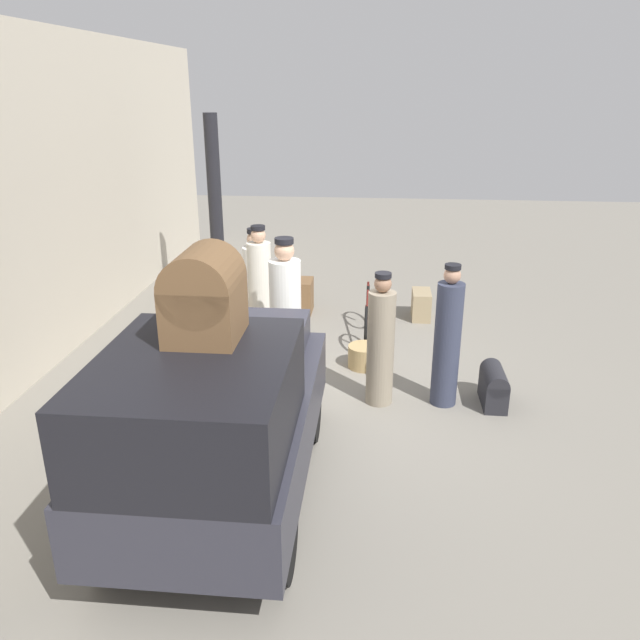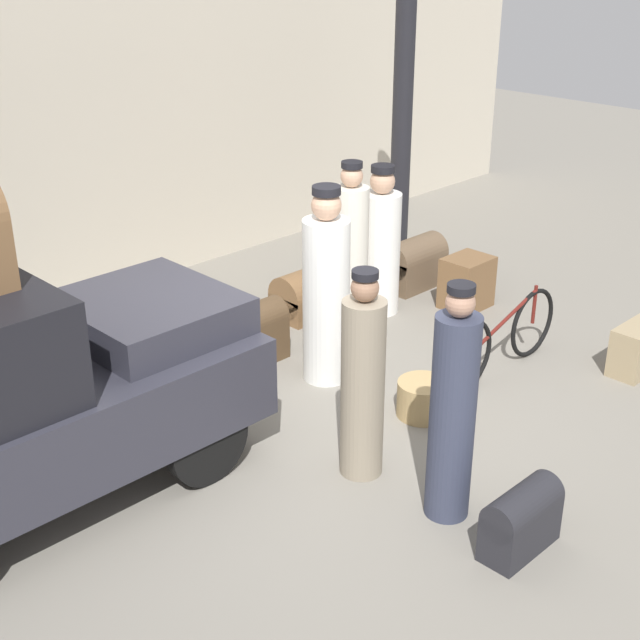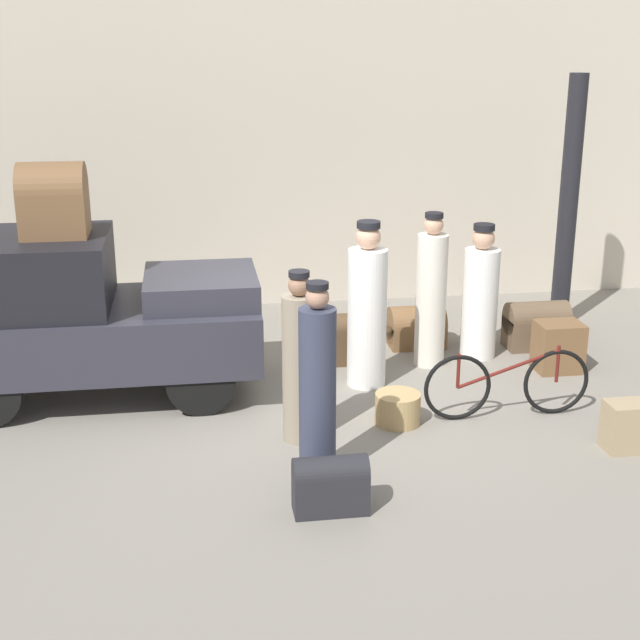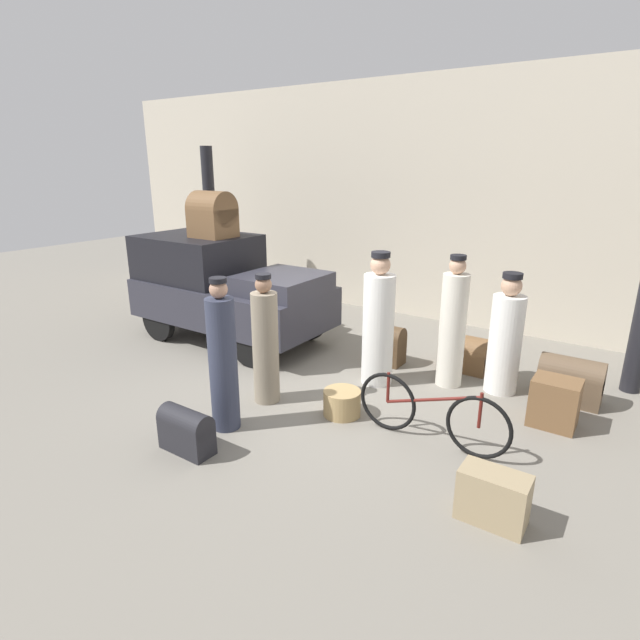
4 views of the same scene
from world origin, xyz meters
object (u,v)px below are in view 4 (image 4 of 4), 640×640
object	(u,v)px
truck	(224,286)
trunk_large_brown	(570,380)
wicker_basket	(342,403)
suitcase_tan_flat	(493,497)
porter_lifting_near_truck	(505,339)
porter_with_bicycle	(223,361)
trunk_barrel_dark	(466,354)
trunk_wicker_pale	(387,344)
conductor_in_dark_uniform	(378,325)
porter_standing_middle	(265,344)
trunk_on_truck_roof	(212,215)
suitcase_black_upright	(554,403)
suitcase_small_leather	(186,429)
bicycle	(431,413)
porter_carrying_trunk	(453,327)

from	to	relation	value
truck	trunk_large_brown	size ratio (longest dim) A/B	4.50
truck	wicker_basket	size ratio (longest dim) A/B	7.44
suitcase_tan_flat	porter_lifting_near_truck	bearing A→B (deg)	103.70
porter_with_bicycle	trunk_barrel_dark	size ratio (longest dim) A/B	2.61
porter_lifting_near_truck	suitcase_tan_flat	xyz separation A→B (m)	(0.65, -2.69, -0.50)
trunk_wicker_pale	trunk_barrel_dark	xyz separation A→B (m)	(1.07, 0.46, -0.09)
porter_lifting_near_truck	trunk_wicker_pale	distance (m)	1.77
conductor_in_dark_uniform	porter_standing_middle	xyz separation A→B (m)	(-0.91, -1.30, -0.07)
wicker_basket	porter_lifting_near_truck	world-z (taller)	porter_lifting_near_truck
trunk_wicker_pale	porter_standing_middle	bearing A→B (deg)	-109.50
conductor_in_dark_uniform	trunk_wicker_pale	bearing A→B (deg)	105.45
conductor_in_dark_uniform	trunk_on_truck_roof	bearing A→B (deg)	177.11
suitcase_black_upright	suitcase_small_leather	xyz separation A→B (m)	(-3.13, -2.80, -0.03)
porter_standing_middle	trunk_wicker_pale	distance (m)	2.19
porter_lifting_near_truck	trunk_large_brown	bearing A→B (deg)	13.35
bicycle	trunk_barrel_dark	size ratio (longest dim) A/B	2.54
suitcase_black_upright	porter_standing_middle	bearing A→B (deg)	-156.52
wicker_basket	trunk_on_truck_roof	world-z (taller)	trunk_on_truck_roof
bicycle	porter_lifting_near_truck	distance (m)	1.85
porter_with_bicycle	trunk_barrel_dark	world-z (taller)	porter_with_bicycle
porter_standing_middle	porter_with_bicycle	distance (m)	0.80
porter_carrying_trunk	suitcase_tan_flat	bearing A→B (deg)	-62.31
porter_carrying_trunk	trunk_large_brown	xyz separation A→B (m)	(1.48, 0.37, -0.55)
conductor_in_dark_uniform	bicycle	bearing A→B (deg)	-41.37
porter_carrying_trunk	trunk_barrel_dark	xyz separation A→B (m)	(0.01, 0.66, -0.61)
suitcase_small_leather	conductor_in_dark_uniform	bearing A→B (deg)	72.72
porter_with_bicycle	suitcase_black_upright	world-z (taller)	porter_with_bicycle
porter_lifting_near_truck	trunk_large_brown	world-z (taller)	porter_lifting_near_truck
truck	wicker_basket	xyz separation A→B (m)	(3.18, -1.25, -0.79)
porter_lifting_near_truck	suitcase_small_leather	xyz separation A→B (m)	(-2.37, -3.41, -0.48)
suitcase_black_upright	trunk_barrel_dark	xyz separation A→B (m)	(-1.42, 1.09, -0.06)
conductor_in_dark_uniform	porter_with_bicycle	bearing A→B (deg)	-112.28
suitcase_small_leather	porter_lifting_near_truck	bearing A→B (deg)	55.21
trunk_large_brown	suitcase_small_leather	xyz separation A→B (m)	(-3.18, -3.60, -0.04)
suitcase_small_leather	porter_with_bicycle	bearing A→B (deg)	91.60
porter_carrying_trunk	porter_with_bicycle	bearing A→B (deg)	-123.40
porter_lifting_near_truck	suitcase_tan_flat	bearing A→B (deg)	-76.30
trunk_large_brown	porter_with_bicycle	bearing A→B (deg)	-136.96
bicycle	porter_with_bicycle	distance (m)	2.38
trunk_wicker_pale	suitcase_small_leather	bearing A→B (deg)	-100.66
porter_carrying_trunk	wicker_basket	bearing A→B (deg)	-115.32
conductor_in_dark_uniform	trunk_barrel_dark	xyz separation A→B (m)	(0.88, 1.18, -0.62)
porter_with_bicycle	trunk_large_brown	distance (m)	4.41
conductor_in_dark_uniform	porter_carrying_trunk	bearing A→B (deg)	30.78
wicker_basket	trunk_on_truck_roof	size ratio (longest dim) A/B	0.60
porter_carrying_trunk	suitcase_small_leather	bearing A→B (deg)	-117.88
trunk_wicker_pale	trunk_on_truck_roof	xyz separation A→B (m)	(-3.04, -0.55, 1.82)
wicker_basket	bicycle	bearing A→B (deg)	-0.13
truck	bicycle	world-z (taller)	truck
suitcase_tan_flat	trunk_barrel_dark	bearing A→B (deg)	112.34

